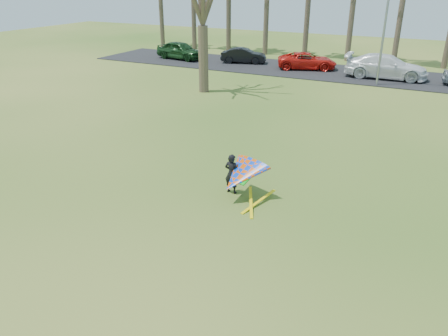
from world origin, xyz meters
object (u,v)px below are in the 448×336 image
at_px(car_1, 244,56).
at_px(car_2, 307,61).
at_px(kite_flyer, 240,175).
at_px(car_0, 180,50).
at_px(car_3, 386,66).
at_px(streetlight, 388,19).

height_order(car_1, car_2, car_2).
bearing_deg(kite_flyer, car_2, 101.18).
distance_m(car_0, kite_flyer, 27.76).
height_order(car_0, kite_flyer, kite_flyer).
xyz_separation_m(car_0, kite_flyer, (16.31, -22.46, -0.01)).
bearing_deg(car_3, car_1, 82.95).
bearing_deg(car_3, kite_flyer, 173.21).
bearing_deg(car_2, car_0, 74.34).
distance_m(car_1, car_3, 12.04).
xyz_separation_m(streetlight, car_1, (-11.97, 3.44, -3.76)).
bearing_deg(car_1, car_0, 81.33).
bearing_deg(car_1, car_2, -107.66).
relative_size(streetlight, kite_flyer, 3.35).
relative_size(car_2, car_3, 0.80).
bearing_deg(kite_flyer, car_1, 113.93).
relative_size(streetlight, car_2, 1.69).
relative_size(car_0, kite_flyer, 1.94).
height_order(streetlight, car_2, streetlight).
distance_m(streetlight, car_0, 18.52).
height_order(car_2, kite_flyer, kite_flyer).
bearing_deg(streetlight, car_1, 163.95).
height_order(streetlight, car_3, streetlight).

